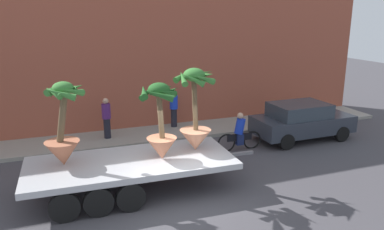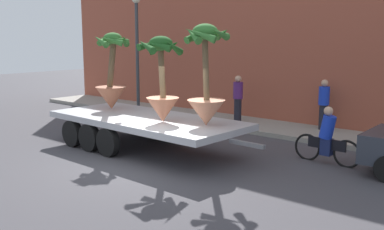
# 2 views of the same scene
# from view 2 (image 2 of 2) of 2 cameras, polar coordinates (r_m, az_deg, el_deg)

# --- Properties ---
(ground_plane) EXTENTS (60.00, 60.00, 0.00)m
(ground_plane) POSITION_cam_2_polar(r_m,az_deg,el_deg) (11.75, -6.29, -6.41)
(ground_plane) COLOR #423F44
(sidewalk) EXTENTS (24.00, 2.20, 0.15)m
(sidewalk) POSITION_cam_2_polar(r_m,az_deg,el_deg) (16.42, 9.24, -1.50)
(sidewalk) COLOR gray
(sidewalk) RESTS_ON ground
(building_facade) EXTENTS (24.00, 1.20, 7.34)m
(building_facade) POSITION_cam_2_polar(r_m,az_deg,el_deg) (17.59, 12.46, 10.93)
(building_facade) COLOR #9E4C38
(building_facade) RESTS_ON ground
(flatbed_trailer) EXTENTS (7.14, 2.77, 0.98)m
(flatbed_trailer) POSITION_cam_2_polar(r_m,az_deg,el_deg) (13.38, -6.54, -0.97)
(flatbed_trailer) COLOR #B7BABF
(flatbed_trailer) RESTS_ON ground
(potted_palm_rear) EXTENTS (1.27, 1.21, 2.43)m
(potted_palm_rear) POSITION_cam_2_polar(r_m,az_deg,el_deg) (14.59, -10.14, 4.50)
(potted_palm_rear) COLOR #B26647
(potted_palm_rear) RESTS_ON flatbed_trailer
(potted_palm_middle) EXTENTS (1.15, 1.26, 2.33)m
(potted_palm_middle) POSITION_cam_2_polar(r_m,az_deg,el_deg) (12.26, -3.84, 3.94)
(potted_palm_middle) COLOR #C17251
(potted_palm_middle) RESTS_ON flatbed_trailer
(potted_palm_front) EXTENTS (1.35, 1.37, 2.64)m
(potted_palm_front) POSITION_cam_2_polar(r_m,az_deg,el_deg) (11.74, 1.80, 3.94)
(potted_palm_front) COLOR tan
(potted_palm_front) RESTS_ON flatbed_trailer
(cyclist) EXTENTS (1.84, 0.35, 1.54)m
(cyclist) POSITION_cam_2_polar(r_m,az_deg,el_deg) (12.27, 16.73, -2.85)
(cyclist) COLOR black
(cyclist) RESTS_ON ground
(pedestrian_near_gate) EXTENTS (0.36, 0.36, 1.71)m
(pedestrian_near_gate) POSITION_cam_2_polar(r_m,az_deg,el_deg) (15.91, 16.34, 1.40)
(pedestrian_near_gate) COLOR black
(pedestrian_near_gate) RESTS_ON sidewalk
(pedestrian_far_left) EXTENTS (0.36, 0.36, 1.71)m
(pedestrian_far_left) POSITION_cam_2_polar(r_m,az_deg,el_deg) (16.87, 5.83, 2.22)
(pedestrian_far_left) COLOR black
(pedestrian_far_left) RESTS_ON sidewalk
(street_lamp) EXTENTS (0.36, 0.36, 4.83)m
(street_lamp) POSITION_cam_2_polar(r_m,az_deg,el_deg) (19.09, -6.98, 9.68)
(street_lamp) COLOR #383D42
(street_lamp) RESTS_ON sidewalk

